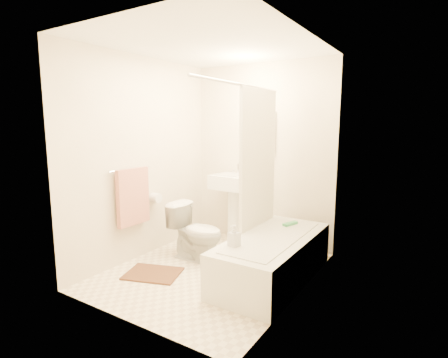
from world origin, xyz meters
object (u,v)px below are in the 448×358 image
Objects in this scene: bath_mat at (153,274)px; soap_bottle at (234,236)px; bathtub at (273,258)px; toilet at (197,232)px; sink at (233,206)px.

bath_mat is 2.71× the size of soap_bottle.
bathtub is 0.60m from soap_bottle.
toilet is 0.66× the size of sink.
soap_bottle is (0.94, 0.14, 0.55)m from bath_mat.
bathtub is (0.95, -0.76, -0.28)m from sink.
sink reaches higher than bathtub.
sink is at bearing 141.13° from bathtub.
soap_bottle is (0.75, -1.23, 0.05)m from sink.
toilet is 0.42× the size of bathtub.
toilet is 0.71m from bath_mat.
toilet is 0.95m from soap_bottle.
bath_mat is (-1.14, -0.61, -0.22)m from bathtub.
toilet is at bearing 149.56° from soap_bottle.
bath_mat is (-0.14, -0.61, -0.32)m from toilet.
soap_bottle is at bearing -55.27° from sink.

